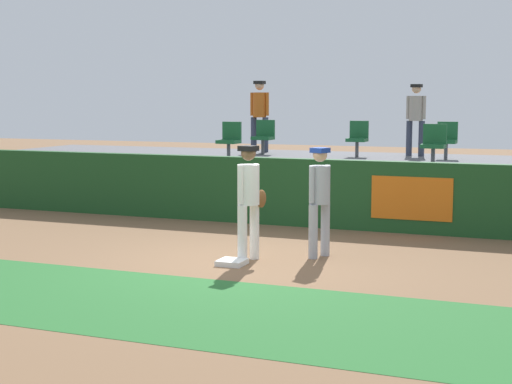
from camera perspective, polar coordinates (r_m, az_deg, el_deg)
ground_plane at (r=11.67m, az=-1.24°, el=-5.35°), size 60.00×60.00×0.00m
grass_foreground_strip at (r=9.44m, az=-7.24°, el=-8.33°), size 18.00×2.80×0.01m
first_base at (r=11.53m, az=-1.82°, el=-5.30°), size 0.40×0.40×0.08m
player_fielder_home at (r=11.67m, az=-0.53°, el=-0.20°), size 0.43×0.53×1.79m
player_runner_visitor at (r=11.98m, az=4.80°, el=-0.16°), size 0.43×0.46×1.74m
field_wall at (r=14.92m, az=4.15°, el=-0.07°), size 18.00×0.26×1.34m
bleacher_platform at (r=17.39m, az=6.64°, el=0.59°), size 18.00×4.80×1.16m
seat_front_left at (r=17.00m, az=-1.98°, el=4.05°), size 0.45×0.44×0.84m
seat_back_center at (r=17.92m, az=7.66°, el=4.14°), size 0.44×0.44×0.84m
seat_back_left at (r=18.62m, az=0.59°, el=4.30°), size 0.47×0.44×0.84m
seat_back_right at (r=17.55m, az=14.13°, el=3.93°), size 0.45×0.44×0.84m
seat_front_right at (r=15.77m, az=13.21°, el=3.65°), size 0.47×0.44×0.84m
spectator_hooded at (r=18.45m, az=11.92°, el=5.72°), size 0.47×0.37×1.70m
spectator_capped at (r=19.42m, az=0.27°, el=6.11°), size 0.51×0.35×1.81m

